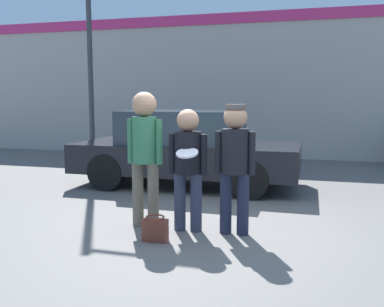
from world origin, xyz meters
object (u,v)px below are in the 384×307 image
object	(u,v)px
person_middle_with_frisbee	(188,160)
person_right	(235,157)
parked_car_near	(186,148)
handbag	(155,229)
person_left	(145,147)

from	to	relation	value
person_middle_with_frisbee	person_right	xyz separation A→B (m)	(0.61, 0.02, 0.06)
parked_car_near	handbag	xyz separation A→B (m)	(0.58, -3.30, -0.60)
person_middle_with_frisbee	person_right	distance (m)	0.61
person_middle_with_frisbee	person_right	bearing A→B (deg)	2.17
person_middle_with_frisbee	parked_car_near	world-z (taller)	person_middle_with_frisbee
person_right	parked_car_near	size ratio (longest dim) A/B	0.38
parked_car_near	handbag	bearing A→B (deg)	-80.02
person_middle_with_frisbee	person_left	bearing A→B (deg)	176.08
parked_car_near	handbag	distance (m)	3.41
person_middle_with_frisbee	parked_car_near	size ratio (longest dim) A/B	0.37
person_left	parked_car_near	size ratio (longest dim) A/B	0.42
person_left	person_right	world-z (taller)	person_left
person_left	person_right	distance (m)	1.22
person_left	parked_car_near	distance (m)	2.78
person_right	person_left	bearing A→B (deg)	179.11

